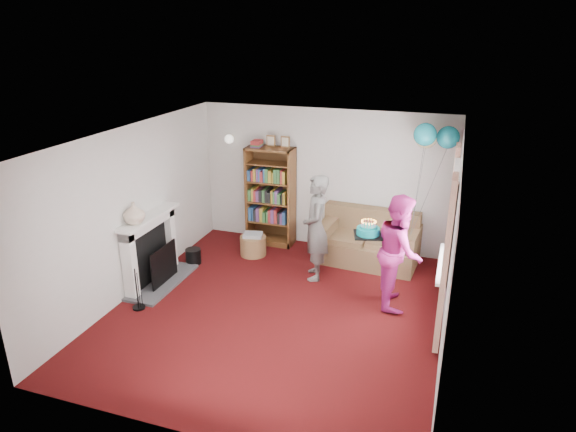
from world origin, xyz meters
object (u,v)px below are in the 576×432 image
(sofa, at_px, (368,242))
(person_magenta, at_px, (399,251))
(birthday_cake, at_px, (368,231))
(person_striped, at_px, (316,228))
(bookcase, at_px, (271,197))

(sofa, height_order, person_magenta, person_magenta)
(sofa, distance_m, birthday_cake, 1.55)
(person_magenta, bearing_deg, person_striped, 62.86)
(bookcase, relative_size, person_magenta, 1.21)
(bookcase, height_order, person_magenta, bookcase)
(person_magenta, bearing_deg, bookcase, 48.68)
(birthday_cake, bearing_deg, person_striped, 152.86)
(sofa, height_order, person_striped, person_striped)
(sofa, bearing_deg, person_striped, -123.66)
(person_striped, bearing_deg, birthday_cake, 44.98)
(sofa, xyz_separation_m, person_magenta, (0.65, -1.31, 0.50))
(bookcase, xyz_separation_m, person_striped, (1.16, -1.12, -0.04))
(sofa, relative_size, person_magenta, 1.00)
(person_magenta, distance_m, birthday_cake, 0.52)
(person_striped, bearing_deg, bookcase, -151.93)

